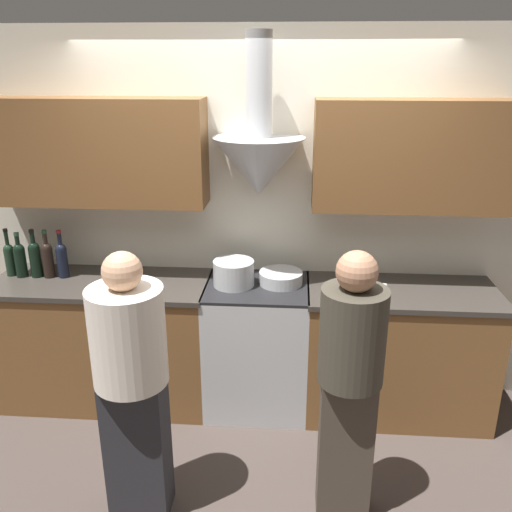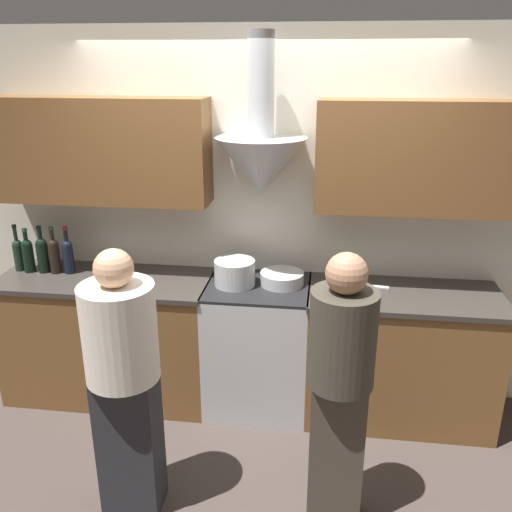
# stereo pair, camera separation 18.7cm
# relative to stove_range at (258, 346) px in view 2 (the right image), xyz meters

# --- Properties ---
(ground_plane) EXTENTS (12.00, 12.00, 0.00)m
(ground_plane) POSITION_rel_stove_range_xyz_m (0.00, -0.33, -0.47)
(ground_plane) COLOR #423833
(wall_back) EXTENTS (8.40, 0.60, 2.60)m
(wall_back) POSITION_rel_stove_range_xyz_m (-0.04, 0.26, 1.01)
(wall_back) COLOR silver
(wall_back) RESTS_ON ground_plane
(counter_left) EXTENTS (1.51, 0.62, 0.93)m
(counter_left) POSITION_rel_stove_range_xyz_m (-1.09, -0.00, -0.00)
(counter_left) COLOR brown
(counter_left) RESTS_ON ground_plane
(counter_right) EXTENTS (1.27, 0.62, 0.93)m
(counter_right) POSITION_rel_stove_range_xyz_m (0.98, -0.00, -0.00)
(counter_right) COLOR brown
(counter_right) RESTS_ON ground_plane
(stove_range) EXTENTS (0.71, 0.60, 0.93)m
(stove_range) POSITION_rel_stove_range_xyz_m (0.00, 0.00, 0.00)
(stove_range) COLOR #B7BABC
(stove_range) RESTS_ON ground_plane
(wine_bottle_0) EXTENTS (0.07, 0.07, 0.34)m
(wine_bottle_0) POSITION_rel_stove_range_xyz_m (-1.75, 0.06, 0.60)
(wine_bottle_0) COLOR black
(wine_bottle_0) RESTS_ON counter_left
(wine_bottle_1) EXTENTS (0.08, 0.08, 0.32)m
(wine_bottle_1) POSITION_rel_stove_range_xyz_m (-1.67, 0.04, 0.60)
(wine_bottle_1) COLOR black
(wine_bottle_1) RESTS_ON counter_left
(wine_bottle_2) EXTENTS (0.08, 0.08, 0.35)m
(wine_bottle_2) POSITION_rel_stove_range_xyz_m (-1.56, 0.05, 0.61)
(wine_bottle_2) COLOR black
(wine_bottle_2) RESTS_ON counter_left
(wine_bottle_3) EXTENTS (0.08, 0.08, 0.34)m
(wine_bottle_3) POSITION_rel_stove_range_xyz_m (-1.47, 0.05, 0.60)
(wine_bottle_3) COLOR black
(wine_bottle_3) RESTS_ON counter_left
(wine_bottle_4) EXTENTS (0.08, 0.08, 0.34)m
(wine_bottle_4) POSITION_rel_stove_range_xyz_m (-1.37, 0.05, 0.60)
(wine_bottle_4) COLOR black
(wine_bottle_4) RESTS_ON counter_left
(stock_pot) EXTENTS (0.28, 0.28, 0.17)m
(stock_pot) POSITION_rel_stove_range_xyz_m (-0.16, -0.00, 0.55)
(stock_pot) COLOR #B7BABC
(stock_pot) RESTS_ON stove_range
(mixing_bowl) EXTENTS (0.30, 0.30, 0.09)m
(mixing_bowl) POSITION_rel_stove_range_xyz_m (0.16, 0.05, 0.51)
(mixing_bowl) COLOR #B7BABC
(mixing_bowl) RESTS_ON stove_range
(orange_fruit) EXTENTS (0.09, 0.09, 0.09)m
(orange_fruit) POSITION_rel_stove_range_xyz_m (0.51, -0.13, 0.51)
(orange_fruit) COLOR orange
(orange_fruit) RESTS_ON counter_right
(chefs_knife) EXTENTS (0.23, 0.06, 0.01)m
(chefs_knife) POSITION_rel_stove_range_xyz_m (0.77, 0.08, 0.47)
(chefs_knife) COLOR silver
(chefs_knife) RESTS_ON counter_right
(person_foreground_left) EXTENTS (0.38, 0.38, 1.53)m
(person_foreground_left) POSITION_rel_stove_range_xyz_m (-0.57, -1.04, 0.36)
(person_foreground_left) COLOR #28282D
(person_foreground_left) RESTS_ON ground_plane
(person_foreground_right) EXTENTS (0.33, 0.33, 1.54)m
(person_foreground_right) POSITION_rel_stove_range_xyz_m (0.55, -0.97, 0.38)
(person_foreground_right) COLOR #473D33
(person_foreground_right) RESTS_ON ground_plane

